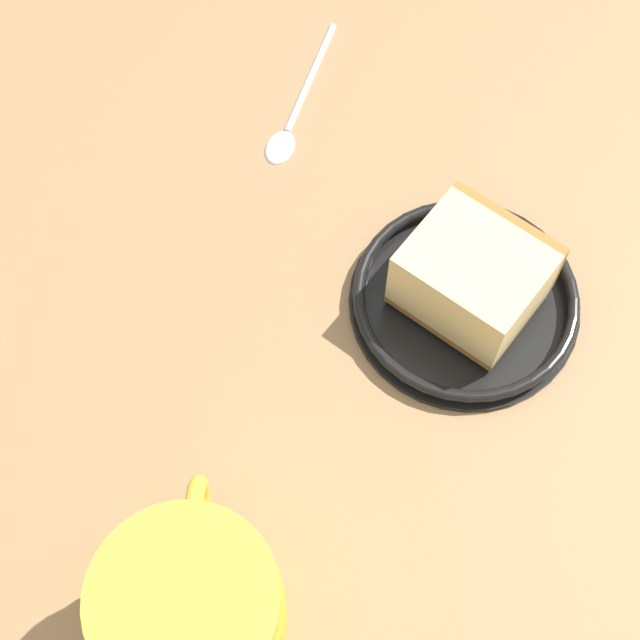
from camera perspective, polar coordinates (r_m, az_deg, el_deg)
ground_plane at (r=60.14cm, az=0.28°, el=-5.98°), size 135.13×135.13×3.11cm
small_plate at (r=61.68cm, az=8.64°, el=1.22°), size 14.83×14.83×1.55cm
cake_slice at (r=59.45cm, az=9.13°, el=2.60°), size 10.30×10.60×5.32cm
tea_mug at (r=50.85cm, az=-7.61°, el=-16.82°), size 9.47×11.70×9.55cm
teaspoon at (r=69.33cm, az=-1.74°, el=11.87°), size 9.35×11.24×0.80cm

